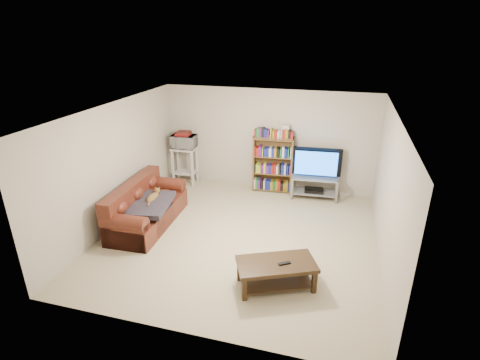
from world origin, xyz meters
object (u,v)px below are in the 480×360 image
(coffee_table, at_px, (276,270))
(bookshelf, at_px, (273,163))
(tv_stand, at_px, (314,184))
(sofa, at_px, (144,210))

(coffee_table, height_order, bookshelf, bookshelf)
(coffee_table, distance_m, bookshelf, 3.64)
(tv_stand, bearing_deg, bookshelf, 167.16)
(bookshelf, bearing_deg, tv_stand, -12.48)
(sofa, relative_size, tv_stand, 1.89)
(sofa, xyz_separation_m, coffee_table, (2.89, -1.24, -0.01))
(tv_stand, xyz_separation_m, bookshelf, (-1.01, 0.15, 0.34))
(coffee_table, distance_m, tv_stand, 3.39)
(sofa, height_order, coffee_table, sofa)
(sofa, relative_size, coffee_table, 1.57)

